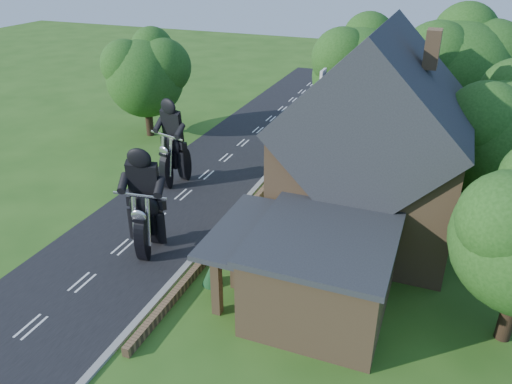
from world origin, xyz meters
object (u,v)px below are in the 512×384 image
(garden_wall, at_px, (245,213))
(motorcycle_follow, at_px, (176,172))
(motorcycle_lead, at_px, (150,237))
(annex, at_px, (319,270))
(house, at_px, (372,150))

(garden_wall, height_order, motorcycle_follow, motorcycle_follow)
(garden_wall, xyz_separation_m, motorcycle_lead, (-2.80, -4.82, 0.60))
(garden_wall, bearing_deg, motorcycle_lead, -120.17)
(garden_wall, bearing_deg, annex, -46.16)
(house, distance_m, motorcycle_follow, 12.17)
(house, relative_size, annex, 1.45)
(motorcycle_lead, bearing_deg, garden_wall, -127.39)
(garden_wall, bearing_deg, motorcycle_follow, 158.20)
(house, height_order, annex, house)
(garden_wall, distance_m, annex, 8.19)
(motorcycle_lead, relative_size, motorcycle_follow, 1.00)
(garden_wall, height_order, house, house)
(motorcycle_lead, bearing_deg, motorcycle_follow, -76.87)
(garden_wall, relative_size, motorcycle_lead, 12.77)
(garden_wall, distance_m, motorcycle_lead, 5.61)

